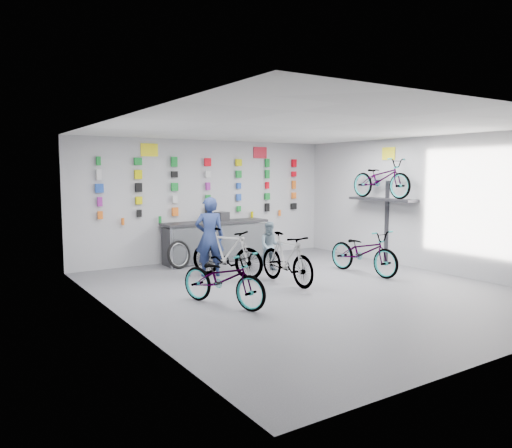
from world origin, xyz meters
TOP-DOWN VIEW (x-y plane):
  - floor at (0.00, 0.00)m, footprint 8.00×8.00m
  - ceiling at (0.00, 0.00)m, footprint 8.00×8.00m
  - wall_back at (0.00, 4.00)m, footprint 7.00×0.00m
  - wall_left at (-3.50, 0.00)m, footprint 0.00×8.00m
  - wall_right at (3.50, 0.00)m, footprint 0.00×8.00m
  - counter at (0.00, 3.54)m, footprint 2.70×0.66m
  - merch_wall at (-0.04, 3.93)m, footprint 5.58×0.08m
  - wall_bracket at (3.33, 1.20)m, footprint 0.39×1.90m
  - sign_left at (-1.50, 3.98)m, footprint 0.42×0.02m
  - sign_right at (1.60, 3.98)m, footprint 0.42×0.02m
  - sign_side at (3.48, 1.20)m, footprint 0.02×0.40m
  - bike_left at (-1.84, -0.16)m, footprint 1.18×1.84m
  - bike_center at (-0.00, 0.58)m, footprint 0.48×1.69m
  - bike_right at (1.98, 0.47)m, footprint 0.78×1.90m
  - bike_service at (-0.70, 1.75)m, footprint 1.25×1.76m
  - bike_wall at (3.25, 1.20)m, footprint 0.63×1.80m
  - clerk at (-0.93, 2.07)m, footprint 0.72×0.61m
  - customer at (0.48, 1.84)m, footprint 0.66×0.60m
  - spare_wheel at (-1.16, 3.17)m, footprint 0.67×0.32m
  - register at (0.18, 3.55)m, footprint 0.31×0.33m

SIDE VIEW (x-z plane):
  - floor at x=0.00m, z-range 0.00..0.00m
  - spare_wheel at x=-1.16m, z-range 0.00..0.65m
  - bike_left at x=-1.84m, z-range 0.00..0.91m
  - counter at x=0.00m, z-range -0.01..0.99m
  - bike_right at x=1.98m, z-range 0.00..0.98m
  - bike_center at x=0.00m, z-range 0.00..1.02m
  - bike_service at x=-0.70m, z-range 0.00..1.04m
  - customer at x=0.48m, z-range 0.00..1.10m
  - clerk at x=-0.93m, z-range 0.00..1.69m
  - register at x=0.18m, z-range 1.00..1.22m
  - wall_bracket at x=3.33m, z-range 0.46..2.46m
  - wall_back at x=0.00m, z-range -2.00..5.00m
  - wall_left at x=-3.50m, z-range -2.50..5.50m
  - wall_right at x=3.50m, z-range -2.50..5.50m
  - merch_wall at x=-0.04m, z-range 1.04..2.61m
  - bike_wall at x=3.25m, z-range 1.58..2.53m
  - sign_side at x=3.48m, z-range 2.50..2.80m
  - sign_left at x=-1.50m, z-range 2.57..2.87m
  - sign_right at x=1.60m, z-range 2.57..2.87m
  - ceiling at x=0.00m, z-range 3.00..3.00m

